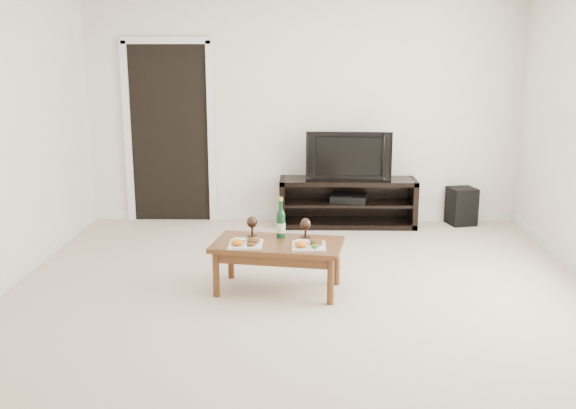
# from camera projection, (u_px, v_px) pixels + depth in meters

# --- Properties ---
(floor) EXTENTS (5.50, 5.50, 0.00)m
(floor) POSITION_uv_depth(u_px,v_px,m) (302.00, 308.00, 5.02)
(floor) COLOR beige
(floor) RESTS_ON ground
(back_wall) EXTENTS (5.00, 0.04, 2.60)m
(back_wall) POSITION_uv_depth(u_px,v_px,m) (303.00, 111.00, 7.42)
(back_wall) COLOR white
(back_wall) RESTS_ON ground
(doorway) EXTENTS (0.90, 0.02, 2.05)m
(doorway) POSITION_uv_depth(u_px,v_px,m) (170.00, 134.00, 7.48)
(doorway) COLOR black
(doorway) RESTS_ON ground
(media_console) EXTENTS (1.56, 0.45, 0.55)m
(media_console) POSITION_uv_depth(u_px,v_px,m) (347.00, 202.00, 7.37)
(media_console) COLOR black
(media_console) RESTS_ON ground
(television) EXTENTS (0.96, 0.16, 0.55)m
(television) POSITION_uv_depth(u_px,v_px,m) (348.00, 155.00, 7.25)
(television) COLOR black
(television) RESTS_ON media_console
(av_receiver) EXTENTS (0.45, 0.37, 0.08)m
(av_receiver) POSITION_uv_depth(u_px,v_px,m) (349.00, 198.00, 7.35)
(av_receiver) COLOR black
(av_receiver) RESTS_ON media_console
(subwoofer) EXTENTS (0.35, 0.35, 0.43)m
(subwoofer) POSITION_uv_depth(u_px,v_px,m) (461.00, 206.00, 7.45)
(subwoofer) COLOR black
(subwoofer) RESTS_ON ground
(coffee_table) EXTENTS (1.14, 0.74, 0.42)m
(coffee_table) POSITION_uv_depth(u_px,v_px,m) (278.00, 267.00, 5.35)
(coffee_table) COLOR brown
(coffee_table) RESTS_ON ground
(plate_left) EXTENTS (0.27, 0.27, 0.07)m
(plate_left) POSITION_uv_depth(u_px,v_px,m) (246.00, 241.00, 5.21)
(plate_left) COLOR white
(plate_left) RESTS_ON coffee_table
(plate_right) EXTENTS (0.27, 0.27, 0.07)m
(plate_right) POSITION_uv_depth(u_px,v_px,m) (309.00, 243.00, 5.17)
(plate_right) COLOR white
(plate_right) RESTS_ON coffee_table
(wine_bottle) EXTENTS (0.07, 0.07, 0.35)m
(wine_bottle) POSITION_uv_depth(u_px,v_px,m) (281.00, 218.00, 5.41)
(wine_bottle) COLOR #0F391E
(wine_bottle) RESTS_ON coffee_table
(goblet_left) EXTENTS (0.09, 0.09, 0.17)m
(goblet_left) POSITION_uv_depth(u_px,v_px,m) (252.00, 226.00, 5.48)
(goblet_left) COLOR #32231B
(goblet_left) RESTS_ON coffee_table
(goblet_right) EXTENTS (0.09, 0.09, 0.17)m
(goblet_right) POSITION_uv_depth(u_px,v_px,m) (306.00, 228.00, 5.43)
(goblet_right) COLOR #32231B
(goblet_right) RESTS_ON coffee_table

